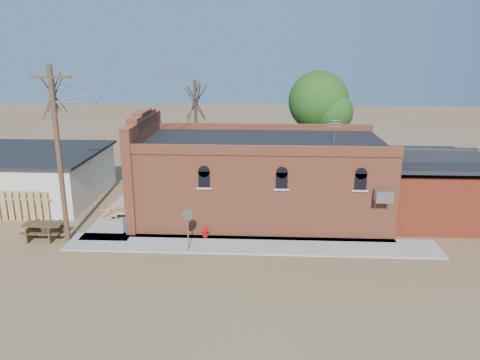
{
  "coord_description": "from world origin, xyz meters",
  "views": [
    {
      "loc": [
        2.08,
        -21.12,
        9.84
      ],
      "look_at": [
        0.71,
        4.73,
        2.4
      ],
      "focal_mm": 35.0,
      "sensor_mm": 36.0,
      "label": 1
    }
  ],
  "objects_px": {
    "brick_bar": "(256,178)",
    "utility_pole": "(59,151)",
    "stop_sign": "(188,218)",
    "trash_barrel": "(128,225)",
    "fire_hydrant": "(205,231)",
    "picnic_table": "(44,228)"
  },
  "relations": [
    {
      "from": "fire_hydrant",
      "to": "trash_barrel",
      "type": "xyz_separation_m",
      "value": [
        -4.31,
        0.52,
        0.05
      ]
    },
    {
      "from": "brick_bar",
      "to": "stop_sign",
      "type": "distance_m",
      "value": 6.4
    },
    {
      "from": "fire_hydrant",
      "to": "stop_sign",
      "type": "relative_size",
      "value": 0.29
    },
    {
      "from": "stop_sign",
      "to": "trash_barrel",
      "type": "distance_m",
      "value": 4.57
    },
    {
      "from": "trash_barrel",
      "to": "brick_bar",
      "type": "bearing_deg",
      "value": 24.61
    },
    {
      "from": "utility_pole",
      "to": "trash_barrel",
      "type": "distance_m",
      "value": 5.29
    },
    {
      "from": "stop_sign",
      "to": "picnic_table",
      "type": "xyz_separation_m",
      "value": [
        -7.91,
        1.33,
        -1.24
      ]
    },
    {
      "from": "trash_barrel",
      "to": "picnic_table",
      "type": "bearing_deg",
      "value": -166.83
    },
    {
      "from": "stop_sign",
      "to": "fire_hydrant",
      "type": "bearing_deg",
      "value": 62.94
    },
    {
      "from": "utility_pole",
      "to": "fire_hydrant",
      "type": "height_order",
      "value": "utility_pole"
    },
    {
      "from": "stop_sign",
      "to": "utility_pole",
      "type": "bearing_deg",
      "value": 160.92
    },
    {
      "from": "picnic_table",
      "to": "fire_hydrant",
      "type": "bearing_deg",
      "value": 2.55
    },
    {
      "from": "fire_hydrant",
      "to": "trash_barrel",
      "type": "height_order",
      "value": "trash_barrel"
    },
    {
      "from": "trash_barrel",
      "to": "picnic_table",
      "type": "xyz_separation_m",
      "value": [
        -4.2,
        -0.98,
        0.11
      ]
    },
    {
      "from": "brick_bar",
      "to": "utility_pole",
      "type": "distance_m",
      "value": 10.96
    },
    {
      "from": "fire_hydrant",
      "to": "picnic_table",
      "type": "distance_m",
      "value": 8.52
    },
    {
      "from": "utility_pole",
      "to": "trash_barrel",
      "type": "relative_size",
      "value": 12.23
    },
    {
      "from": "stop_sign",
      "to": "picnic_table",
      "type": "relative_size",
      "value": 1.09
    },
    {
      "from": "stop_sign",
      "to": "trash_barrel",
      "type": "xyz_separation_m",
      "value": [
        -3.71,
        2.31,
        -1.34
      ]
    },
    {
      "from": "brick_bar",
      "to": "utility_pole",
      "type": "height_order",
      "value": "utility_pole"
    },
    {
      "from": "utility_pole",
      "to": "fire_hydrant",
      "type": "xyz_separation_m",
      "value": [
        7.15,
        0.6,
        -4.37
      ]
    },
    {
      "from": "trash_barrel",
      "to": "stop_sign",
      "type": "bearing_deg",
      "value": -31.94
    }
  ]
}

